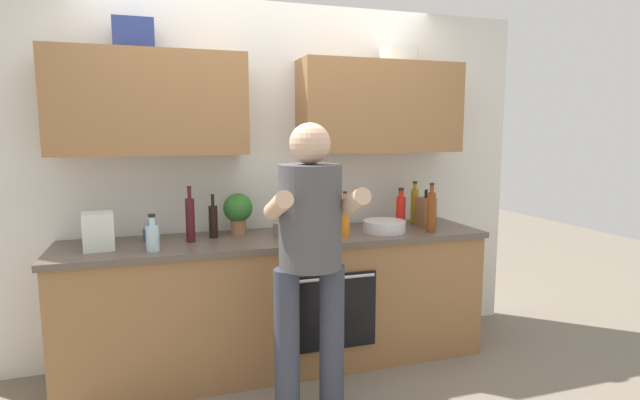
{
  "coord_description": "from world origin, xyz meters",
  "views": [
    {
      "loc": [
        -0.77,
        -3.21,
        1.6
      ],
      "look_at": [
        0.25,
        -0.1,
        1.15
      ],
      "focal_mm": 28.05,
      "sensor_mm": 36.0,
      "label": 1
    }
  ],
  "objects_px": {
    "bottle_juice": "(345,219)",
    "potted_herb": "(238,210)",
    "cup_tea": "(149,234)",
    "bottle_hotsauce": "(401,210)",
    "cup_stoneware": "(279,229)",
    "knife_block": "(426,212)",
    "grocery_bag_produce": "(98,231)",
    "person_standing": "(310,248)",
    "bottle_syrup": "(288,221)",
    "mixing_bowl": "(384,226)",
    "bottle_water": "(153,237)",
    "bottle_vinegar": "(431,211)",
    "grocery_bag_rice": "(311,217)",
    "bottle_soy": "(213,221)",
    "bottle_wine": "(190,219)"
  },
  "relations": [
    {
      "from": "bottle_juice",
      "to": "bottle_wine",
      "type": "bearing_deg",
      "value": 170.1
    },
    {
      "from": "bottle_hotsauce",
      "to": "bottle_vinegar",
      "type": "relative_size",
      "value": 0.83
    },
    {
      "from": "knife_block",
      "to": "bottle_water",
      "type": "bearing_deg",
      "value": -175.15
    },
    {
      "from": "bottle_juice",
      "to": "grocery_bag_produce",
      "type": "relative_size",
      "value": 1.4
    },
    {
      "from": "bottle_syrup",
      "to": "bottle_soy",
      "type": "bearing_deg",
      "value": 155.02
    },
    {
      "from": "bottle_water",
      "to": "bottle_soy",
      "type": "relative_size",
      "value": 0.76
    },
    {
      "from": "cup_tea",
      "to": "knife_block",
      "type": "distance_m",
      "value": 1.94
    },
    {
      "from": "cup_tea",
      "to": "mixing_bowl",
      "type": "xyz_separation_m",
      "value": [
        1.57,
        -0.21,
        -0.0
      ]
    },
    {
      "from": "mixing_bowl",
      "to": "knife_block",
      "type": "height_order",
      "value": "knife_block"
    },
    {
      "from": "person_standing",
      "to": "grocery_bag_rice",
      "type": "xyz_separation_m",
      "value": [
        0.23,
        0.74,
        0.04
      ]
    },
    {
      "from": "bottle_vinegar",
      "to": "person_standing",
      "type": "bearing_deg",
      "value": -154.14
    },
    {
      "from": "potted_herb",
      "to": "knife_block",
      "type": "bearing_deg",
      "value": -6.76
    },
    {
      "from": "bottle_vinegar",
      "to": "potted_herb",
      "type": "xyz_separation_m",
      "value": [
        -1.3,
        0.34,
        0.02
      ]
    },
    {
      "from": "cup_tea",
      "to": "bottle_hotsauce",
      "type": "bearing_deg",
      "value": -2.35
    },
    {
      "from": "bottle_juice",
      "to": "potted_herb",
      "type": "height_order",
      "value": "bottle_juice"
    },
    {
      "from": "person_standing",
      "to": "bottle_juice",
      "type": "distance_m",
      "value": 0.67
    },
    {
      "from": "bottle_water",
      "to": "cup_stoneware",
      "type": "bearing_deg",
      "value": 15.18
    },
    {
      "from": "mixing_bowl",
      "to": "grocery_bag_produce",
      "type": "xyz_separation_m",
      "value": [
        -1.86,
        0.05,
        0.07
      ]
    },
    {
      "from": "bottle_syrup",
      "to": "bottle_wine",
      "type": "distance_m",
      "value": 0.62
    },
    {
      "from": "grocery_bag_produce",
      "to": "cup_tea",
      "type": "bearing_deg",
      "value": 27.98
    },
    {
      "from": "person_standing",
      "to": "potted_herb",
      "type": "height_order",
      "value": "person_standing"
    },
    {
      "from": "bottle_syrup",
      "to": "bottle_juice",
      "type": "distance_m",
      "value": 0.38
    },
    {
      "from": "potted_herb",
      "to": "grocery_bag_produce",
      "type": "relative_size",
      "value": 1.29
    },
    {
      "from": "bottle_soy",
      "to": "cup_tea",
      "type": "height_order",
      "value": "bottle_soy"
    },
    {
      "from": "person_standing",
      "to": "knife_block",
      "type": "xyz_separation_m",
      "value": [
        1.1,
        0.68,
        0.04
      ]
    },
    {
      "from": "bottle_water",
      "to": "grocery_bag_rice",
      "type": "distance_m",
      "value": 1.07
    },
    {
      "from": "knife_block",
      "to": "potted_herb",
      "type": "bearing_deg",
      "value": 173.24
    },
    {
      "from": "person_standing",
      "to": "mixing_bowl",
      "type": "relative_size",
      "value": 5.49
    },
    {
      "from": "bottle_water",
      "to": "bottle_syrup",
      "type": "height_order",
      "value": "bottle_syrup"
    },
    {
      "from": "bottle_wine",
      "to": "cup_tea",
      "type": "bearing_deg",
      "value": 154.59
    },
    {
      "from": "bottle_vinegar",
      "to": "cup_tea",
      "type": "relative_size",
      "value": 4.26
    },
    {
      "from": "cup_tea",
      "to": "grocery_bag_produce",
      "type": "height_order",
      "value": "grocery_bag_produce"
    },
    {
      "from": "cup_stoneware",
      "to": "potted_herb",
      "type": "bearing_deg",
      "value": 158.66
    },
    {
      "from": "knife_block",
      "to": "grocery_bag_produce",
      "type": "bearing_deg",
      "value": -179.88
    },
    {
      "from": "potted_herb",
      "to": "bottle_syrup",
      "type": "bearing_deg",
      "value": -42.99
    },
    {
      "from": "cup_tea",
      "to": "mixing_bowl",
      "type": "relative_size",
      "value": 0.27
    },
    {
      "from": "bottle_syrup",
      "to": "grocery_bag_produce",
      "type": "distance_m",
      "value": 1.15
    },
    {
      "from": "person_standing",
      "to": "bottle_wine",
      "type": "bearing_deg",
      "value": 129.42
    },
    {
      "from": "cup_tea",
      "to": "grocery_bag_rice",
      "type": "xyz_separation_m",
      "value": [
        1.07,
        -0.09,
        0.07
      ]
    },
    {
      "from": "person_standing",
      "to": "bottle_water",
      "type": "bearing_deg",
      "value": 147.4
    },
    {
      "from": "cup_stoneware",
      "to": "cup_tea",
      "type": "bearing_deg",
      "value": 174.0
    },
    {
      "from": "bottle_water",
      "to": "bottle_juice",
      "type": "bearing_deg",
      "value": 0.78
    },
    {
      "from": "bottle_vinegar",
      "to": "knife_block",
      "type": "bearing_deg",
      "value": 71.95
    },
    {
      "from": "mixing_bowl",
      "to": "bottle_vinegar",
      "type": "bearing_deg",
      "value": -20.97
    },
    {
      "from": "bottle_hotsauce",
      "to": "bottle_vinegar",
      "type": "bearing_deg",
      "value": -66.63
    },
    {
      "from": "bottle_vinegar",
      "to": "grocery_bag_produce",
      "type": "xyz_separation_m",
      "value": [
        -2.16,
        0.17,
        -0.04
      ]
    },
    {
      "from": "mixing_bowl",
      "to": "grocery_bag_produce",
      "type": "height_order",
      "value": "grocery_bag_produce"
    },
    {
      "from": "cup_tea",
      "to": "bottle_vinegar",
      "type": "bearing_deg",
      "value": -9.75
    },
    {
      "from": "bottle_juice",
      "to": "grocery_bag_rice",
      "type": "height_order",
      "value": "bottle_juice"
    },
    {
      "from": "knife_block",
      "to": "potted_herb",
      "type": "relative_size",
      "value": 0.98
    }
  ]
}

